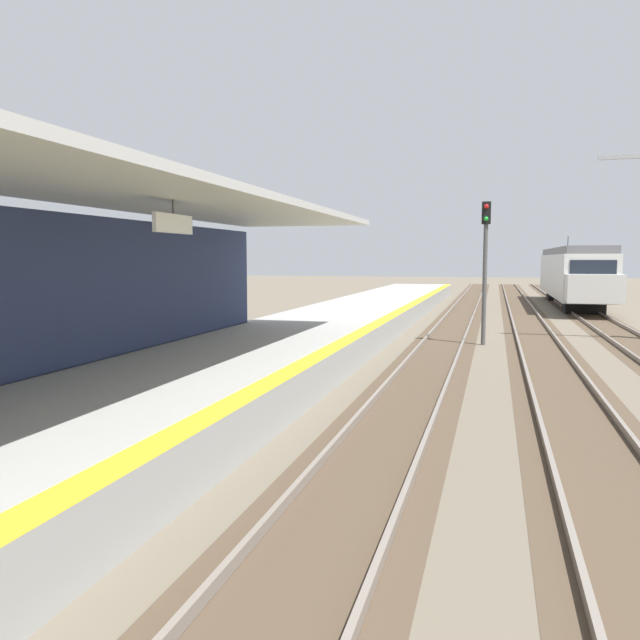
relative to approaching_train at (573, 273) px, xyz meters
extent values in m
cube|color=#999993|center=(-11.20, -28.56, -1.73)|extent=(5.00, 80.00, 0.90)
cube|color=yellow|center=(-8.95, -28.56, -1.27)|extent=(0.50, 80.00, 0.01)
cube|color=#B2B2AD|center=(-11.30, -35.96, 2.17)|extent=(4.40, 24.00, 0.16)
cube|color=white|center=(-10.90, -33.96, 1.64)|extent=(0.08, 1.40, 0.36)
cylinder|color=#333333|center=(-10.90, -33.96, 1.96)|extent=(0.03, 0.03, 0.27)
cube|color=#4C3D2D|center=(-6.80, -24.56, -2.17)|extent=(2.34, 120.00, 0.01)
cube|color=slate|center=(-7.52, -24.56, -2.09)|extent=(0.08, 120.00, 0.15)
cube|color=slate|center=(-6.08, -24.56, -2.09)|extent=(0.08, 120.00, 0.15)
cube|color=#4C3D2D|center=(-3.40, -24.56, -2.17)|extent=(2.34, 120.00, 0.01)
cube|color=slate|center=(-4.12, -24.56, -2.09)|extent=(0.08, 120.00, 0.15)
cube|color=slate|center=(-2.68, -24.56, -2.09)|extent=(0.08, 120.00, 0.15)
cube|color=silver|center=(0.00, 0.38, -0.11)|extent=(2.90, 18.00, 2.70)
cube|color=slate|center=(0.00, 0.38, 1.46)|extent=(2.67, 18.00, 0.44)
cube|color=black|center=(0.00, -8.64, 0.30)|extent=(2.32, 0.06, 1.21)
cube|color=silver|center=(0.00, -9.42, -0.58)|extent=(2.78, 1.60, 1.49)
cube|color=black|center=(1.46, 0.38, 0.30)|extent=(0.04, 15.84, 0.86)
cylinder|color=#333333|center=(0.00, 3.98, 2.13)|extent=(0.06, 0.06, 0.90)
cube|color=black|center=(0.00, -5.47, -1.82)|extent=(2.18, 2.20, 0.72)
cube|color=black|center=(0.00, 6.23, -1.82)|extent=(2.18, 2.20, 0.72)
cylinder|color=#4C4C4C|center=(-5.38, -21.11, 0.02)|extent=(0.16, 0.16, 4.40)
cube|color=black|center=(-5.38, -21.11, 2.62)|extent=(0.32, 0.24, 0.80)
sphere|color=red|center=(-5.38, -21.25, 2.84)|extent=(0.16, 0.16, 0.16)
sphere|color=green|center=(-5.38, -21.25, 2.40)|extent=(0.16, 0.16, 0.16)
camera|label=1|loc=(-5.02, -44.74, 0.99)|focal=35.25mm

